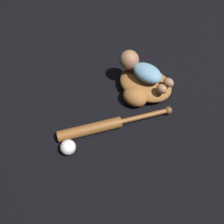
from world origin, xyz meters
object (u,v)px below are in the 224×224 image
(baby_figure, at_px, (141,69))
(baseball, at_px, (68,147))
(baseball_glove, at_px, (144,86))
(baseball_bat, at_px, (102,126))

(baby_figure, distance_m, baseball, 0.57)
(baseball_glove, relative_size, baseball, 4.54)
(baseball_glove, distance_m, baseball_bat, 0.34)
(baseball_bat, xyz_separation_m, baseball, (0.08, 0.18, 0.01))
(baby_figure, relative_size, baseball, 4.51)
(baseball_bat, height_order, baseball, baseball)
(baby_figure, relative_size, baseball_bat, 0.71)
(baseball_glove, xyz_separation_m, baseball_bat, (0.09, 0.33, -0.02))
(baseball_bat, bearing_deg, baseball_glove, -104.70)
(baby_figure, height_order, baseball, baby_figure)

